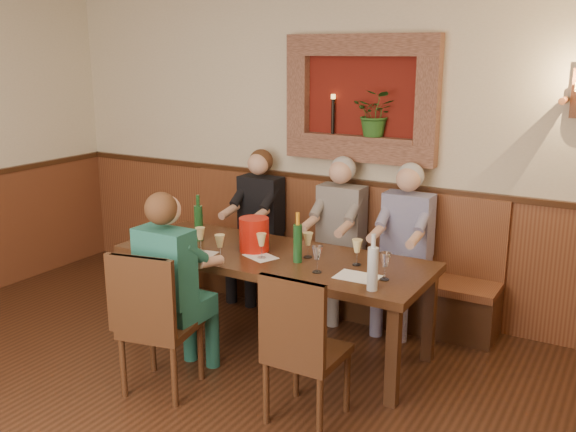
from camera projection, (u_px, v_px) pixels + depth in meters
name	position (u px, v px, depth m)	size (l,w,h in m)	color
room_shell	(68.00, 129.00, 3.02)	(6.04, 6.04, 2.82)	beige
wainscoting	(90.00, 378.00, 3.34)	(6.02, 6.02, 1.15)	brown
wall_niche	(364.00, 104.00, 5.39)	(1.36, 0.30, 1.06)	#61150D
dining_table	(273.00, 263.00, 4.87)	(2.40, 0.90, 0.75)	#351E0F
bench	(328.00, 271.00, 5.75)	(3.00, 0.45, 1.11)	#381E0F
chair_near_left	(161.00, 350.00, 4.31)	(0.52, 0.52, 1.00)	#351E0F
chair_near_right	(306.00, 377.00, 3.96)	(0.44, 0.44, 0.98)	#351E0F
person_bench_left	(256.00, 237.00, 5.94)	(0.40, 0.49, 1.38)	black
person_bench_mid	(336.00, 251.00, 5.54)	(0.40, 0.49, 1.38)	#534E4C
person_bench_right	(402.00, 262.00, 5.25)	(0.40, 0.49, 1.37)	navy
person_chair_front	(176.00, 304.00, 4.40)	(0.39, 0.48, 1.36)	navy
spittoon_bucket	(254.00, 234.00, 4.90)	(0.23, 0.23, 0.26)	red
wine_bottle_green_a	(298.00, 242.00, 4.63)	(0.07, 0.07, 0.37)	#19471E
wine_bottle_green_b	(199.00, 222.00, 5.17)	(0.07, 0.07, 0.38)	#19471E
water_bottle	(373.00, 268.00, 4.09)	(0.08, 0.08, 0.37)	silver
tasting_sheet_a	(172.00, 244.00, 5.09)	(0.32, 0.23, 0.00)	white
tasting_sheet_b	(260.00, 257.00, 4.79)	(0.24, 0.17, 0.00)	white
tasting_sheet_c	(358.00, 277.00, 4.36)	(0.30, 0.21, 0.00)	white
tasting_sheet_d	(198.00, 254.00, 4.86)	(0.27, 0.19, 0.00)	white
wine_glass_0	(160.00, 229.00, 5.18)	(0.08, 0.08, 0.19)	#F4DD92
wine_glass_1	(385.00, 266.00, 4.28)	(0.08, 0.08, 0.19)	white
wine_glass_2	(308.00, 245.00, 4.75)	(0.08, 0.08, 0.19)	#F4DD92
wine_glass_3	(200.00, 240.00, 4.89)	(0.08, 0.08, 0.19)	#F4DD92
wine_glass_4	(247.00, 233.00, 5.08)	(0.08, 0.08, 0.19)	white
wine_glass_5	(262.00, 246.00, 4.73)	(0.08, 0.08, 0.19)	#F4DD92
wine_glass_6	(357.00, 252.00, 4.58)	(0.08, 0.08, 0.19)	#F4DD92
wine_glass_7	(199.00, 226.00, 5.25)	(0.08, 0.08, 0.19)	white
wine_glass_8	(220.00, 247.00, 4.70)	(0.08, 0.08, 0.19)	#F4DD92
wine_glass_9	(317.00, 259.00, 4.43)	(0.08, 0.08, 0.19)	white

